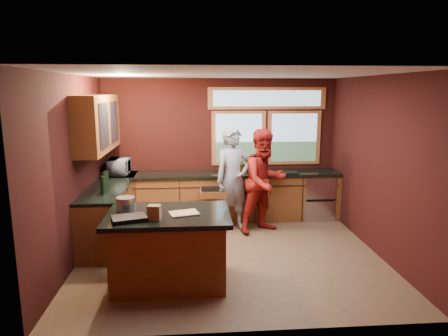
{
  "coord_description": "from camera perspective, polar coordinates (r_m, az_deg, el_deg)",
  "views": [
    {
      "loc": [
        -0.53,
        -5.73,
        2.48
      ],
      "look_at": [
        -0.06,
        0.4,
        1.27
      ],
      "focal_mm": 32.0,
      "sensor_mm": 36.0,
      "label": 1
    }
  ],
  "objects": [
    {
      "name": "room_shell",
      "position": [
        6.09,
        -5.0,
        4.64
      ],
      "size": [
        4.52,
        4.02,
        2.71
      ],
      "color": "black",
      "rests_on": "ground"
    },
    {
      "name": "cutting_board",
      "position": [
        5.07,
        -5.72,
        -6.45
      ],
      "size": [
        0.4,
        0.33,
        0.02
      ],
      "primitive_type": "cube",
      "rotation": [
        0.0,
        0.0,
        0.27
      ],
      "color": "tan",
      "rests_on": "island"
    },
    {
      "name": "paper_towel",
      "position": [
        7.65,
        4.23,
        0.44
      ],
      "size": [
        0.12,
        0.12,
        0.28
      ],
      "primitive_type": "cylinder",
      "color": "silver",
      "rests_on": "back_counter"
    },
    {
      "name": "microwave",
      "position": [
        7.69,
        -14.72,
        0.21
      ],
      "size": [
        0.36,
        0.53,
        0.29
      ],
      "primitive_type": "imported",
      "rotation": [
        0.0,
        0.0,
        1.56
      ],
      "color": "#999999",
      "rests_on": "left_counter"
    },
    {
      "name": "floor",
      "position": [
        6.26,
        0.85,
        -12.21
      ],
      "size": [
        4.5,
        4.5,
        0.0
      ],
      "primitive_type": "plane",
      "color": "brown",
      "rests_on": "ground"
    },
    {
      "name": "potted_plant",
      "position": [
        7.65,
        2.08,
        0.83
      ],
      "size": [
        0.34,
        0.29,
        0.37
      ],
      "primitive_type": "imported",
      "color": "#999999",
      "rests_on": "back_counter"
    },
    {
      "name": "paper_bag",
      "position": [
        4.88,
        -9.93,
        -6.29
      ],
      "size": [
        0.17,
        0.14,
        0.18
      ],
      "primitive_type": "cube",
      "rotation": [
        0.0,
        0.0,
        -0.16
      ],
      "color": "brown",
      "rests_on": "island"
    },
    {
      "name": "person_grey",
      "position": [
        7.04,
        1.33,
        -1.67
      ],
      "size": [
        0.78,
        0.64,
        1.85
      ],
      "primitive_type": "imported",
      "rotation": [
        0.0,
        0.0,
        0.34
      ],
      "color": "slate",
      "rests_on": "floor"
    },
    {
      "name": "black_tray",
      "position": [
        4.94,
        -13.4,
        -7.01
      ],
      "size": [
        0.46,
        0.38,
        0.05
      ],
      "primitive_type": "cube",
      "rotation": [
        0.0,
        0.0,
        0.3
      ],
      "color": "black",
      "rests_on": "island"
    },
    {
      "name": "left_counter",
      "position": [
        7.02,
        -15.93,
        -5.99
      ],
      "size": [
        0.64,
        2.3,
        0.93
      ],
      "color": "#5A2E15",
      "rests_on": "floor"
    },
    {
      "name": "back_counter",
      "position": [
        7.73,
        1.19,
        -4.02
      ],
      "size": [
        4.5,
        0.64,
        0.93
      ],
      "color": "#5A2E15",
      "rests_on": "floor"
    },
    {
      "name": "island",
      "position": [
        5.29,
        -7.82,
        -11.24
      ],
      "size": [
        1.55,
        1.05,
        0.95
      ],
      "color": "#5A2E15",
      "rests_on": "floor"
    },
    {
      "name": "person_red",
      "position": [
        6.99,
        5.8,
        -1.9
      ],
      "size": [
        1.11,
        1.02,
        1.83
      ],
      "primitive_type": "imported",
      "rotation": [
        0.0,
        0.0,
        0.47
      ],
      "color": "maroon",
      "rests_on": "floor"
    },
    {
      "name": "stock_pot",
      "position": [
        5.31,
        -13.84,
        -5.01
      ],
      "size": [
        0.24,
        0.24,
        0.18
      ],
      "primitive_type": "cylinder",
      "color": "silver",
      "rests_on": "island"
    }
  ]
}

